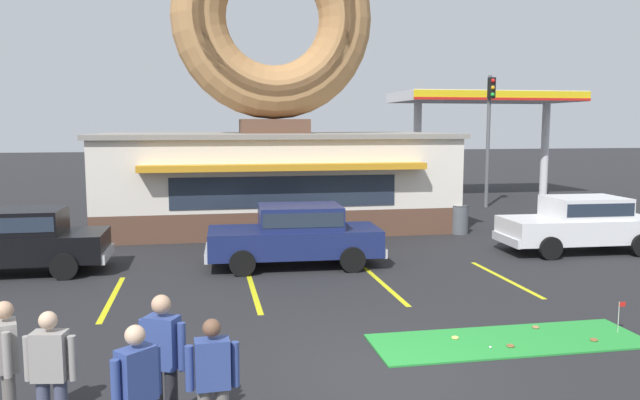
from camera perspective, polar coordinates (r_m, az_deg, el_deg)
ground_plane at (r=9.60m, az=5.63°, el=-15.57°), size 160.00×160.00×0.00m
donut_shop_building at (r=22.59m, az=-4.22°, el=7.07°), size 12.30×6.75×10.96m
putting_mat at (r=11.31m, az=16.85°, el=-12.22°), size 4.68×1.48×0.03m
mini_donut_near_left at (r=11.75m, az=23.75°, el=-11.62°), size 0.13×0.13×0.04m
mini_donut_near_right at (r=11.14m, az=12.25°, el=-12.20°), size 0.13×0.13×0.04m
mini_donut_mid_left at (r=10.98m, az=17.02°, el=-12.63°), size 0.13×0.13×0.04m
mini_donut_mid_centre at (r=12.07m, az=19.11°, el=-10.92°), size 0.13×0.13×0.04m
golf_ball at (r=10.82m, az=15.31°, el=-12.85°), size 0.04×0.04×0.04m
putting_flag_pin at (r=12.31m, az=25.80°, el=-8.99°), size 0.13×0.01×0.55m
car_black at (r=17.12m, az=-26.13°, el=-3.20°), size 4.56×1.99×1.60m
car_white at (r=19.52m, az=22.77°, el=-1.86°), size 4.61×2.10×1.60m
car_navy at (r=16.18m, az=-2.19°, el=-3.04°), size 4.62×2.11×1.60m
pedestrian_blue_sweater_man at (r=7.29m, az=-9.78°, el=-15.91°), size 0.60×0.26×1.55m
pedestrian_hooded_kid at (r=8.42m, az=-26.70°, el=-13.04°), size 0.34×0.57×1.62m
pedestrian_leather_jacket_man at (r=7.72m, az=-14.17°, el=-13.85°), size 0.54×0.38×1.71m
pedestrian_clipboard_woman at (r=7.05m, az=-16.38°, el=-16.53°), size 0.47×0.43×1.62m
pedestrian_crossing_woman at (r=7.98m, az=-23.39°, el=-14.22°), size 0.59×0.30×1.57m
trash_bin at (r=21.53m, az=12.67°, el=-1.72°), size 0.57×0.57×0.97m
traffic_light_pole at (r=28.50m, az=15.22°, el=6.75°), size 0.28×0.47×5.80m
gas_station_canopy at (r=33.06m, az=14.76°, el=8.75°), size 9.00×4.46×5.30m
parking_stripe_left at (r=14.13m, az=-18.46°, el=-8.47°), size 0.12×3.60×0.01m
parking_stripe_mid_left at (r=14.03m, az=-6.11°, el=-8.26°), size 0.12×3.60×0.01m
parking_stripe_centre at (r=14.56m, az=5.85°, el=-7.69°), size 0.12×3.60×0.01m
parking_stripe_mid_right at (r=15.66m, az=16.51°, el=-6.90°), size 0.12×3.60×0.01m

